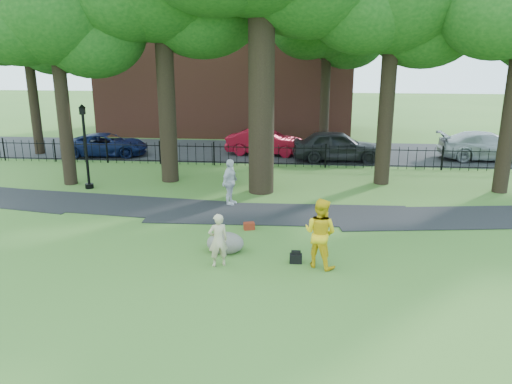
# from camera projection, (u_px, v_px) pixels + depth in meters

# --- Properties ---
(ground) EXTENTS (120.00, 120.00, 0.00)m
(ground) POSITION_uv_depth(u_px,v_px,m) (241.00, 254.00, 15.38)
(ground) COLOR #375F21
(ground) RESTS_ON ground
(footpath) EXTENTS (36.07, 3.85, 0.03)m
(footpath) POSITION_uv_depth(u_px,v_px,m) (280.00, 215.00, 19.02)
(footpath) COLOR black
(footpath) RESTS_ON ground
(street) EXTENTS (80.00, 7.00, 0.02)m
(street) POSITION_uv_depth(u_px,v_px,m) (274.00, 152.00, 30.69)
(street) COLOR black
(street) RESTS_ON ground
(iron_fence) EXTENTS (44.00, 0.04, 1.20)m
(iron_fence) POSITION_uv_depth(u_px,v_px,m) (269.00, 155.00, 26.70)
(iron_fence) COLOR black
(iron_fence) RESTS_ON ground
(brick_building) EXTENTS (18.00, 8.00, 12.00)m
(brick_building) POSITION_uv_depth(u_px,v_px,m) (228.00, 50.00, 37.06)
(brick_building) COLOR brown
(brick_building) RESTS_ON ground
(woman) EXTENTS (0.68, 0.58, 1.59)m
(woman) POSITION_uv_depth(u_px,v_px,m) (218.00, 240.00, 14.34)
(woman) COLOR tan
(woman) RESTS_ON ground
(man) EXTENTS (1.25, 1.17, 2.05)m
(man) POSITION_uv_depth(u_px,v_px,m) (320.00, 233.00, 14.24)
(man) COLOR gold
(man) RESTS_ON ground
(pedestrian) EXTENTS (0.79, 1.19, 1.88)m
(pedestrian) POSITION_uv_depth(u_px,v_px,m) (230.00, 182.00, 19.99)
(pedestrian) COLOR silver
(pedestrian) RESTS_ON ground
(boulder) EXTENTS (1.34, 1.13, 0.68)m
(boulder) POSITION_uv_depth(u_px,v_px,m) (225.00, 241.00, 15.47)
(boulder) COLOR #676156
(boulder) RESTS_ON ground
(lamppost) EXTENTS (0.38, 0.38, 3.79)m
(lamppost) POSITION_uv_depth(u_px,v_px,m) (86.00, 148.00, 22.13)
(lamppost) COLOR black
(lamppost) RESTS_ON ground
(backpack) EXTENTS (0.37, 0.24, 0.27)m
(backpack) POSITION_uv_depth(u_px,v_px,m) (296.00, 258.00, 14.70)
(backpack) COLOR black
(backpack) RESTS_ON ground
(red_bag) EXTENTS (0.42, 0.33, 0.25)m
(red_bag) POSITION_uv_depth(u_px,v_px,m) (249.00, 226.00, 17.42)
(red_bag) COLOR maroon
(red_bag) RESTS_ON ground
(red_sedan) EXTENTS (4.76, 2.07, 1.52)m
(red_sedan) POSITION_uv_depth(u_px,v_px,m) (265.00, 142.00, 29.62)
(red_sedan) COLOR maroon
(red_sedan) RESTS_ON ground
(navy_van) EXTENTS (4.95, 2.72, 1.32)m
(navy_van) POSITION_uv_depth(u_px,v_px,m) (107.00, 145.00, 29.37)
(navy_van) COLOR #0C153D
(navy_van) RESTS_ON ground
(grey_car) EXTENTS (5.12, 2.33, 1.70)m
(grey_car) POSITION_uv_depth(u_px,v_px,m) (337.00, 146.00, 28.02)
(grey_car) COLOR black
(grey_car) RESTS_ON ground
(silver_car) EXTENTS (5.45, 2.24, 1.58)m
(silver_car) POSITION_uv_depth(u_px,v_px,m) (488.00, 146.00, 28.21)
(silver_car) COLOR #9FA2A7
(silver_car) RESTS_ON ground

